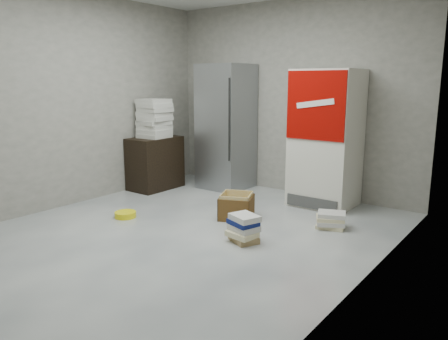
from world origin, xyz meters
TOP-DOWN VIEW (x-y plane):
  - ground at (0.00, 0.00)m, footprint 5.00×5.00m
  - room_shell at (0.00, 0.00)m, footprint 4.04×5.04m
  - steel_fridge at (-0.90, 2.13)m, footprint 0.70×0.72m
  - coke_cooler at (0.75, 2.12)m, footprint 0.80×0.73m
  - wood_shelf at (-1.73, 1.40)m, footprint 0.50×0.80m
  - supply_box_stack at (-1.72, 1.40)m, footprint 0.45×0.45m
  - phonebook_stack_main at (0.68, 0.32)m, footprint 0.37×0.33m
  - phonebook_stack_side at (1.23, 1.27)m, footprint 0.39×0.36m
  - cardboard_box at (0.16, 0.92)m, footprint 0.51×0.51m
  - bucket_lid at (-0.95, 0.12)m, footprint 0.31×0.31m

SIDE VIEW (x-z plane):
  - ground at x=0.00m, z-range 0.00..0.00m
  - bucket_lid at x=-0.95m, z-range 0.00..0.07m
  - phonebook_stack_side at x=1.23m, z-range 0.00..0.19m
  - cardboard_box at x=0.16m, z-range -0.03..0.28m
  - phonebook_stack_main at x=0.68m, z-range 0.00..0.29m
  - wood_shelf at x=-1.73m, z-range 0.00..0.80m
  - coke_cooler at x=0.75m, z-range 0.00..1.80m
  - steel_fridge at x=-0.90m, z-range 0.00..1.90m
  - supply_box_stack at x=-1.72m, z-range 0.80..1.38m
  - room_shell at x=0.00m, z-range 0.39..3.21m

